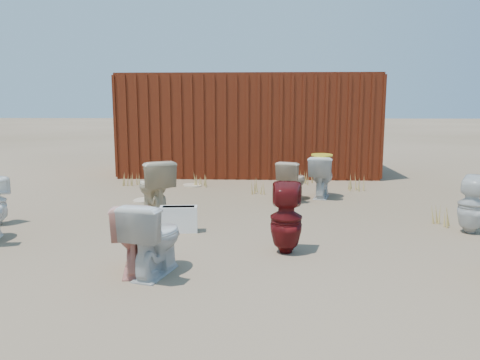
{
  "coord_description": "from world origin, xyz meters",
  "views": [
    {
      "loc": [
        0.34,
        -6.51,
        1.71
      ],
      "look_at": [
        0.0,
        0.6,
        0.55
      ],
      "focal_mm": 35.0,
      "sensor_mm": 36.0,
      "label": 1
    }
  ],
  "objects_px": {
    "loose_tank": "(179,219)",
    "toilet_back_beige_left": "(154,187)",
    "toilet_front_pink": "(134,236)",
    "toilet_front_maroon": "(286,218)",
    "toilet_back_e": "(472,205)",
    "toilet_back_beige_right": "(293,180)",
    "shipping_container": "(249,125)",
    "toilet_front_c": "(154,238)",
    "toilet_back_yellowlid": "(321,176)"
  },
  "relations": [
    {
      "from": "toilet_back_beige_right",
      "to": "toilet_back_yellowlid",
      "type": "bearing_deg",
      "value": -126.56
    },
    {
      "from": "toilet_back_beige_left",
      "to": "toilet_back_yellowlid",
      "type": "relative_size",
      "value": 1.11
    },
    {
      "from": "shipping_container",
      "to": "toilet_back_e",
      "type": "distance_m",
      "value": 6.37
    },
    {
      "from": "toilet_back_e",
      "to": "toilet_front_maroon",
      "type": "bearing_deg",
      "value": 60.47
    },
    {
      "from": "toilet_front_pink",
      "to": "loose_tank",
      "type": "height_order",
      "value": "toilet_front_pink"
    },
    {
      "from": "shipping_container",
      "to": "toilet_front_pink",
      "type": "bearing_deg",
      "value": -97.8
    },
    {
      "from": "toilet_back_beige_left",
      "to": "toilet_back_beige_right",
      "type": "relative_size",
      "value": 1.21
    },
    {
      "from": "shipping_container",
      "to": "toilet_back_e",
      "type": "relative_size",
      "value": 7.75
    },
    {
      "from": "toilet_back_beige_right",
      "to": "toilet_back_e",
      "type": "distance_m",
      "value": 3.05
    },
    {
      "from": "loose_tank",
      "to": "toilet_back_beige_left",
      "type": "bearing_deg",
      "value": 112.64
    },
    {
      "from": "toilet_back_e",
      "to": "shipping_container",
      "type": "bearing_deg",
      "value": -20.84
    },
    {
      "from": "toilet_front_maroon",
      "to": "toilet_back_e",
      "type": "height_order",
      "value": "toilet_front_maroon"
    },
    {
      "from": "shipping_container",
      "to": "toilet_back_e",
      "type": "xyz_separation_m",
      "value": [
        3.13,
        -5.48,
        -0.81
      ]
    },
    {
      "from": "shipping_container",
      "to": "toilet_back_e",
      "type": "height_order",
      "value": "shipping_container"
    },
    {
      "from": "toilet_back_e",
      "to": "toilet_front_c",
      "type": "bearing_deg",
      "value": 63.41
    },
    {
      "from": "toilet_front_pink",
      "to": "toilet_front_maroon",
      "type": "distance_m",
      "value": 1.73
    },
    {
      "from": "shipping_container",
      "to": "toilet_back_beige_right",
      "type": "height_order",
      "value": "shipping_container"
    },
    {
      "from": "shipping_container",
      "to": "toilet_front_c",
      "type": "distance_m",
      "value": 7.29
    },
    {
      "from": "toilet_front_pink",
      "to": "toilet_front_c",
      "type": "relative_size",
      "value": 0.97
    },
    {
      "from": "toilet_front_maroon",
      "to": "toilet_back_beige_right",
      "type": "distance_m",
      "value": 3.04
    },
    {
      "from": "toilet_back_beige_left",
      "to": "toilet_back_e",
      "type": "xyz_separation_m",
      "value": [
        4.47,
        -0.89,
        -0.04
      ]
    },
    {
      "from": "toilet_front_c",
      "to": "toilet_back_beige_left",
      "type": "distance_m",
      "value": 2.68
    },
    {
      "from": "toilet_front_c",
      "to": "shipping_container",
      "type": "bearing_deg",
      "value": -80.81
    },
    {
      "from": "toilet_back_yellowlid",
      "to": "loose_tank",
      "type": "relative_size",
      "value": 1.54
    },
    {
      "from": "shipping_container",
      "to": "toilet_back_beige_left",
      "type": "xyz_separation_m",
      "value": [
        -1.34,
        -4.6,
        -0.77
      ]
    },
    {
      "from": "toilet_back_beige_left",
      "to": "toilet_back_beige_right",
      "type": "bearing_deg",
      "value": 178.49
    },
    {
      "from": "toilet_back_beige_left",
      "to": "toilet_back_yellowlid",
      "type": "distance_m",
      "value": 3.14
    },
    {
      "from": "toilet_front_maroon",
      "to": "toilet_front_pink",
      "type": "bearing_deg",
      "value": 27.19
    },
    {
      "from": "loose_tank",
      "to": "shipping_container",
      "type": "bearing_deg",
      "value": 76.04
    },
    {
      "from": "toilet_back_yellowlid",
      "to": "shipping_container",
      "type": "bearing_deg",
      "value": -52.08
    },
    {
      "from": "toilet_back_yellowlid",
      "to": "toilet_back_beige_left",
      "type": "bearing_deg",
      "value": 41.27
    },
    {
      "from": "toilet_back_e",
      "to": "toilet_back_yellowlid",
      "type": "bearing_deg",
      "value": -14.91
    },
    {
      "from": "toilet_back_beige_left",
      "to": "loose_tank",
      "type": "bearing_deg",
      "value": 89.34
    },
    {
      "from": "toilet_back_e",
      "to": "loose_tank",
      "type": "relative_size",
      "value": 1.55
    },
    {
      "from": "shipping_container",
      "to": "toilet_front_maroon",
      "type": "distance_m",
      "value": 6.53
    },
    {
      "from": "toilet_front_c",
      "to": "toilet_front_maroon",
      "type": "bearing_deg",
      "value": -135.87
    },
    {
      "from": "toilet_back_beige_left",
      "to": "toilet_front_pink",
      "type": "bearing_deg",
      "value": 68.85
    },
    {
      "from": "toilet_front_c",
      "to": "toilet_front_maroon",
      "type": "distance_m",
      "value": 1.56
    },
    {
      "from": "toilet_front_pink",
      "to": "loose_tank",
      "type": "xyz_separation_m",
      "value": [
        0.2,
        1.5,
        -0.19
      ]
    },
    {
      "from": "toilet_front_pink",
      "to": "toilet_back_yellowlid",
      "type": "height_order",
      "value": "toilet_back_yellowlid"
    },
    {
      "from": "shipping_container",
      "to": "toilet_back_beige_left",
      "type": "distance_m",
      "value": 4.85
    },
    {
      "from": "toilet_back_beige_left",
      "to": "toilet_back_e",
      "type": "relative_size",
      "value": 1.11
    },
    {
      "from": "toilet_back_beige_right",
      "to": "loose_tank",
      "type": "bearing_deg",
      "value": 77.55
    },
    {
      "from": "toilet_front_maroon",
      "to": "toilet_back_beige_left",
      "type": "bearing_deg",
      "value": -39.0
    },
    {
      "from": "toilet_back_e",
      "to": "toilet_back_beige_right",
      "type": "bearing_deg",
      "value": -3.19
    },
    {
      "from": "toilet_back_beige_left",
      "to": "toilet_front_c",
      "type": "bearing_deg",
      "value": 73.55
    },
    {
      "from": "toilet_back_beige_right",
      "to": "loose_tank",
      "type": "distance_m",
      "value": 2.77
    },
    {
      "from": "shipping_container",
      "to": "loose_tank",
      "type": "height_order",
      "value": "shipping_container"
    },
    {
      "from": "toilet_front_maroon",
      "to": "toilet_back_e",
      "type": "xyz_separation_m",
      "value": [
        2.51,
        0.97,
        -0.02
      ]
    },
    {
      "from": "toilet_front_pink",
      "to": "toilet_front_maroon",
      "type": "height_order",
      "value": "toilet_front_maroon"
    }
  ]
}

